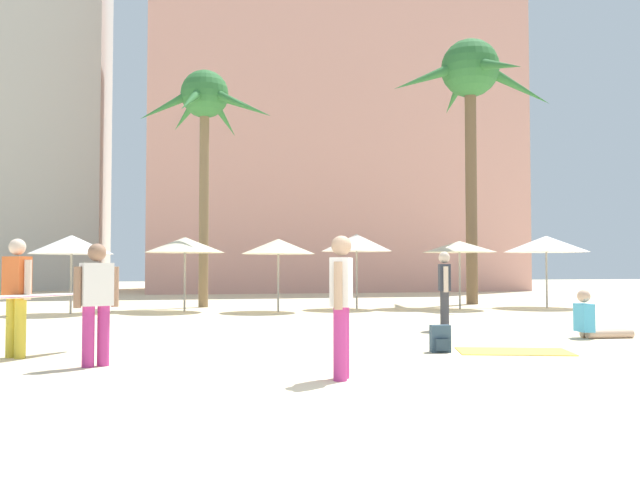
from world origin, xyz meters
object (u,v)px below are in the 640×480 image
object	(u,v)px
cafe_umbrella_0	(72,245)
beach_towel	(514,351)
palm_tree_left	(471,83)
person_far_right	(444,287)
person_mid_left	(96,299)
backpack	(440,339)
cafe_umbrella_4	(185,245)
cafe_umbrella_6	(546,244)
cafe_umbrella_1	(357,243)
cafe_umbrella_7	(278,247)
person_mid_right	(594,322)
palm_tree_center	(205,109)
person_near_right	(15,294)
cafe_umbrella_2	(459,247)
person_mid_center	(341,300)

from	to	relation	value
cafe_umbrella_0	beach_towel	size ratio (longest dim) A/B	1.36
palm_tree_left	person_far_right	xyz separation A→B (m)	(-5.23, -9.13, -7.14)
beach_towel	person_mid_left	bearing A→B (deg)	-179.36
backpack	person_far_right	size ratio (longest dim) A/B	0.25
cafe_umbrella_4	cafe_umbrella_6	world-z (taller)	cafe_umbrella_6
cafe_umbrella_1	person_far_right	size ratio (longest dim) A/B	1.44
palm_tree_left	cafe_umbrella_7	world-z (taller)	palm_tree_left
person_mid_right	person_far_right	world-z (taller)	person_far_right
backpack	palm_tree_center	bearing A→B (deg)	-159.92
cafe_umbrella_4	person_far_right	size ratio (longest dim) A/B	1.44
cafe_umbrella_7	person_near_right	world-z (taller)	cafe_umbrella_7
cafe_umbrella_0	cafe_umbrella_1	world-z (taller)	cafe_umbrella_1
person_mid_right	cafe_umbrella_2	bearing A→B (deg)	86.11
cafe_umbrella_4	palm_tree_left	bearing A→B (deg)	9.33
palm_tree_left	cafe_umbrella_4	distance (m)	12.04
person_near_right	cafe_umbrella_6	bearing A→B (deg)	-13.34
palm_tree_left	cafe_umbrella_4	xyz separation A→B (m)	(-10.28, -1.69, -6.05)
palm_tree_left	cafe_umbrella_7	xyz separation A→B (m)	(-7.57, -2.45, -6.09)
beach_towel	person_far_right	world-z (taller)	person_far_right
cafe_umbrella_6	person_mid_right	distance (m)	9.98
beach_towel	person_near_right	size ratio (longest dim) A/B	0.66
cafe_umbrella_0	person_mid_center	size ratio (longest dim) A/B	1.37
cafe_umbrella_6	cafe_umbrella_7	xyz separation A→B (m)	(-8.94, 0.10, -0.15)
cafe_umbrella_7	backpack	xyz separation A→B (m)	(0.73, -10.07, -1.74)
person_near_right	person_mid_center	xyz separation A→B (m)	(4.10, -2.82, -0.00)
palm_tree_left	beach_towel	world-z (taller)	palm_tree_left
cafe_umbrella_2	person_mid_right	distance (m)	8.96
palm_tree_left	cafe_umbrella_2	size ratio (longest dim) A/B	4.13
cafe_umbrella_1	cafe_umbrella_2	bearing A→B (deg)	-14.06
cafe_umbrella_2	beach_towel	world-z (taller)	cafe_umbrella_2
cafe_umbrella_6	person_mid_left	world-z (taller)	cafe_umbrella_6
backpack	person_far_right	distance (m)	3.82
cafe_umbrella_1	person_near_right	size ratio (longest dim) A/B	0.93
cafe_umbrella_4	backpack	xyz separation A→B (m)	(3.44, -10.83, -1.79)
cafe_umbrella_1	cafe_umbrella_6	distance (m)	6.34
cafe_umbrella_0	cafe_umbrella_6	xyz separation A→B (m)	(14.83, -0.47, 0.13)
person_mid_right	person_mid_left	bearing A→B (deg)	-164.18
palm_tree_center	cafe_umbrella_1	bearing A→B (deg)	-25.57
palm_tree_center	person_mid_center	distance (m)	16.12
cafe_umbrella_7	person_mid_center	size ratio (longest dim) A/B	1.31
palm_tree_left	person_mid_left	size ratio (longest dim) A/B	5.91
cafe_umbrella_7	cafe_umbrella_1	bearing A→B (deg)	14.35
palm_tree_left	cafe_umbrella_6	size ratio (longest dim) A/B	3.54
cafe_umbrella_2	person_near_right	size ratio (longest dim) A/B	0.91
beach_towel	person_far_right	distance (m)	3.78
cafe_umbrella_0	cafe_umbrella_7	world-z (taller)	cafe_umbrella_0
beach_towel	cafe_umbrella_7	bearing A→B (deg)	100.18
beach_towel	person_near_right	xyz separation A→B (m)	(-7.40, 0.98, 0.92)
person_mid_left	cafe_umbrella_0	bearing A→B (deg)	-14.27
cafe_umbrella_6	person_mid_right	xyz separation A→B (m)	(-4.55, -8.70, -1.79)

